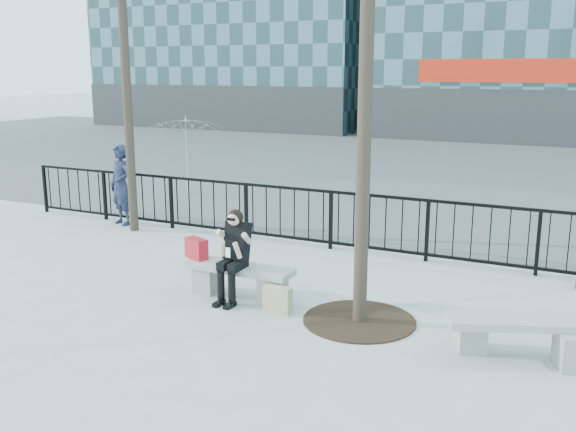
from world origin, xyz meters
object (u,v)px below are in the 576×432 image
at_px(seated_woman, 233,256).
at_px(standing_man, 121,185).
at_px(bench_main, 239,278).
at_px(bench_second, 520,334).

xyz_separation_m(seated_woman, standing_man, (-4.55, 2.96, 0.19)).
bearing_deg(standing_man, seated_woman, -16.38).
distance_m(bench_main, bench_second, 3.95).
bearing_deg(bench_second, standing_man, 137.55).
height_order(seated_woman, standing_man, standing_man).
bearing_deg(standing_man, bench_main, -14.94).
distance_m(seated_woman, standing_man, 5.43).
bearing_deg(bench_main, standing_man, 148.39).
bearing_deg(bench_main, bench_second, -4.78).
relative_size(bench_main, seated_woman, 1.23).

